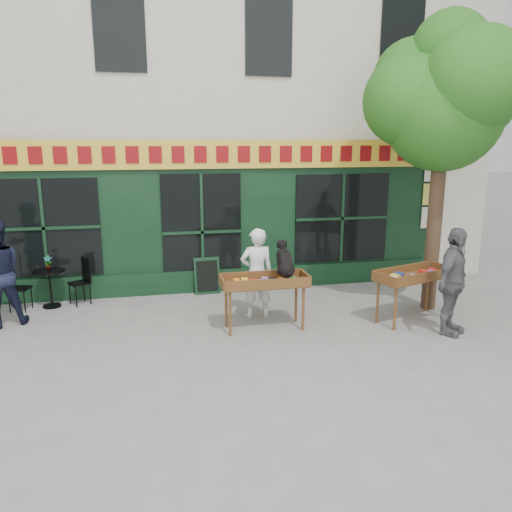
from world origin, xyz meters
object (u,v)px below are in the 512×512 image
at_px(book_cart_center, 264,284).
at_px(woman, 257,273).
at_px(dog, 285,258).
at_px(man_right, 453,282).
at_px(bistro_table, 50,281).
at_px(book_cart_right, 414,278).

height_order(book_cart_center, woman, woman).
height_order(dog, man_right, man_right).
bearing_deg(book_cart_center, woman, 89.71).
distance_m(book_cart_center, bistro_table, 4.45).
relative_size(book_cart_center, book_cart_right, 0.93).
xyz_separation_m(dog, bistro_table, (-4.29, 2.10, -0.75)).
distance_m(dog, book_cart_right, 2.48).
bearing_deg(dog, woman, 116.27).
distance_m(man_right, bistro_table, 7.62).
relative_size(dog, bistro_table, 0.79).
bearing_deg(man_right, book_cart_center, 125.72).
height_order(dog, bistro_table, dog).
bearing_deg(man_right, woman, 115.30).
distance_m(dog, man_right, 2.88).
bearing_deg(book_cart_right, woman, 145.96).
bearing_deg(book_cart_right, dog, 159.66).
xyz_separation_m(woman, bistro_table, (-3.94, 1.40, -0.31)).
bearing_deg(book_cart_center, man_right, -16.53).
relative_size(book_cart_center, man_right, 0.80).
bearing_deg(bistro_table, book_cart_right, -18.12).
bearing_deg(dog, bistro_table, 153.59).
relative_size(dog, man_right, 0.32).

